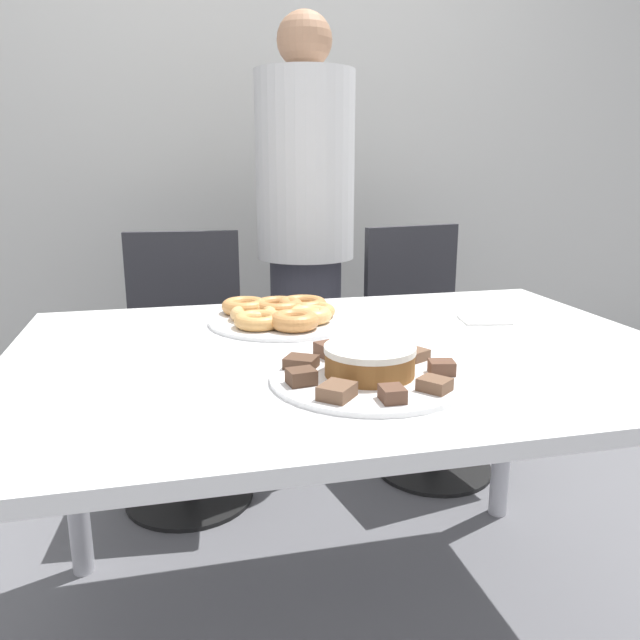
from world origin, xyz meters
TOP-DOWN VIEW (x-y plane):
  - wall_back at (0.00, 1.61)m, footprint 8.00×0.05m
  - table at (0.00, 0.00)m, footprint 1.43×1.01m
  - person_standing at (0.11, 0.96)m, footprint 0.35×0.35m
  - office_chair_left at (-0.34, 0.84)m, footprint 0.48×0.48m
  - office_chair_right at (0.56, 0.84)m, footprint 0.51×0.51m
  - plate_cake at (-0.02, -0.20)m, footprint 0.37×0.37m
  - plate_donuts at (-0.10, 0.26)m, footprint 0.37×0.37m
  - frosted_cake at (-0.02, -0.20)m, footprint 0.17×0.17m
  - lamington_0 at (0.11, -0.23)m, footprint 0.05×0.05m
  - lamington_1 at (0.10, -0.14)m, footprint 0.06×0.05m
  - lamington_2 at (0.03, -0.08)m, footprint 0.07×0.07m
  - lamington_3 at (-0.06, -0.08)m, footprint 0.06×0.07m
  - lamington_4 at (-0.13, -0.13)m, footprint 0.08×0.07m
  - lamington_5 at (-0.15, -0.22)m, footprint 0.05×0.05m
  - lamington_6 at (-0.11, -0.30)m, footprint 0.08×0.08m
  - lamington_7 at (-0.02, -0.34)m, footprint 0.04×0.05m
  - lamington_8 at (0.06, -0.31)m, footprint 0.07×0.07m
  - donut_0 at (-0.10, 0.26)m, footprint 0.10×0.10m
  - donut_1 at (-0.17, 0.19)m, footprint 0.12×0.12m
  - donut_2 at (-0.09, 0.15)m, footprint 0.12×0.12m
  - donut_3 at (-0.04, 0.21)m, footprint 0.11×0.11m
  - donut_4 at (-0.02, 0.25)m, footprint 0.11×0.11m
  - donut_5 at (-0.03, 0.32)m, footprint 0.13×0.13m
  - donut_6 at (-0.10, 0.32)m, footprint 0.13×0.13m
  - donut_7 at (-0.18, 0.34)m, footprint 0.12×0.12m
  - donut_8 at (-0.17, 0.26)m, footprint 0.12×0.12m
  - napkin at (0.40, 0.15)m, footprint 0.13×0.11m

SIDE VIEW (x-z plane):
  - office_chair_left at x=-0.34m, z-range -0.02..0.89m
  - office_chair_right at x=0.56m, z-range -0.02..0.89m
  - table at x=0.00m, z-range 0.29..1.04m
  - napkin at x=0.40m, z-range 0.75..0.76m
  - plate_cake at x=-0.02m, z-range 0.75..0.76m
  - plate_donuts at x=-0.10m, z-range 0.75..0.76m
  - lamington_1 at x=0.10m, z-range 0.76..0.78m
  - lamington_4 at x=-0.13m, z-range 0.76..0.79m
  - lamington_8 at x=0.06m, z-range 0.76..0.79m
  - lamington_6 at x=-0.11m, z-range 0.76..0.79m
  - lamington_7 at x=-0.02m, z-range 0.76..0.79m
  - lamington_2 at x=0.03m, z-range 0.76..0.79m
  - lamington_0 at x=0.11m, z-range 0.76..0.79m
  - lamington_5 at x=-0.15m, z-range 0.76..0.79m
  - lamington_3 at x=-0.06m, z-range 0.76..0.79m
  - donut_0 at x=-0.10m, z-range 0.76..0.79m
  - donut_8 at x=-0.17m, z-range 0.76..0.79m
  - donut_4 at x=-0.02m, z-range 0.76..0.80m
  - donut_1 at x=-0.17m, z-range 0.76..0.80m
  - donut_5 at x=-0.03m, z-range 0.76..0.80m
  - donut_3 at x=-0.04m, z-range 0.76..0.80m
  - donut_6 at x=-0.10m, z-range 0.76..0.80m
  - donut_7 at x=-0.18m, z-range 0.76..0.80m
  - donut_2 at x=-0.09m, z-range 0.76..0.80m
  - frosted_cake at x=-0.02m, z-range 0.76..0.82m
  - person_standing at x=0.11m, z-range 0.04..1.68m
  - wall_back at x=0.00m, z-range 0.00..2.60m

